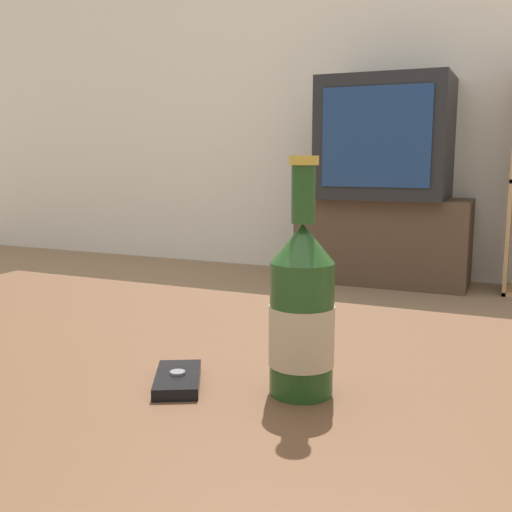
# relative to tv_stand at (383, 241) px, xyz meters

# --- Properties ---
(back_wall) EXTENTS (8.00, 0.05, 2.60)m
(back_wall) POSITION_rel_tv_stand_xyz_m (0.26, 0.26, 1.06)
(back_wall) COLOR silver
(back_wall) RESTS_ON ground_plane
(coffee_table) EXTENTS (1.27, 0.83, 0.45)m
(coffee_table) POSITION_rel_tv_stand_xyz_m (0.26, -2.77, 0.15)
(coffee_table) COLOR brown
(coffee_table) RESTS_ON ground_plane
(tv_stand) EXTENTS (0.96, 0.36, 0.49)m
(tv_stand) POSITION_rel_tv_stand_xyz_m (0.00, 0.00, 0.00)
(tv_stand) COLOR #4C3828
(tv_stand) RESTS_ON ground_plane
(television) EXTENTS (0.70, 0.53, 0.66)m
(television) POSITION_rel_tv_stand_xyz_m (0.00, -0.00, 0.58)
(television) COLOR black
(television) RESTS_ON tv_stand
(beer_bottle) EXTENTS (0.07, 0.07, 0.27)m
(beer_bottle) POSITION_rel_tv_stand_xyz_m (0.49, -2.79, 0.30)
(beer_bottle) COLOR #1E4219
(beer_bottle) RESTS_ON coffee_table
(cell_phone) EXTENTS (0.09, 0.11, 0.02)m
(cell_phone) POSITION_rel_tv_stand_xyz_m (0.35, -2.83, 0.21)
(cell_phone) COLOR black
(cell_phone) RESTS_ON coffee_table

